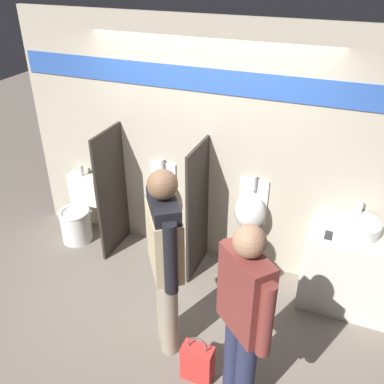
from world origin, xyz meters
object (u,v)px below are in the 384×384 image
at_px(urinal_near_counter, 159,193).
at_px(urinal_far, 250,212).
at_px(sink_basin, 358,227).
at_px(toilet, 79,214).
at_px(shopping_bag, 197,362).
at_px(cell_phone, 328,235).
at_px(person_in_vest, 165,253).
at_px(person_with_lanyard, 243,315).

distance_m(urinal_near_counter, urinal_far, 1.07).
relative_size(sink_basin, toilet, 0.44).
xyz_separation_m(sink_basin, shopping_bag, (-1.06, -1.45, -0.74)).
bearing_deg(cell_phone, shopping_bag, -122.50).
xyz_separation_m(sink_basin, urinal_far, (-1.07, 0.08, -0.13)).
height_order(sink_basin, shopping_bag, sink_basin).
xyz_separation_m(toilet, person_in_vest, (1.75, -1.13, 0.72)).
bearing_deg(cell_phone, urinal_far, 163.90).
xyz_separation_m(urinal_near_counter, shopping_bag, (1.07, -1.53, -0.61)).
bearing_deg(sink_basin, person_in_vest, -140.48).
bearing_deg(urinal_far, urinal_near_counter, 180.00).
bearing_deg(urinal_far, person_in_vest, -106.70).
distance_m(toilet, person_in_vest, 2.20).
bearing_deg(cell_phone, toilet, 178.35).
distance_m(urinal_far, toilet, 2.19).
bearing_deg(person_with_lanyard, urinal_near_counter, -7.11).
bearing_deg(urinal_near_counter, urinal_far, 0.00).
xyz_separation_m(cell_phone, person_with_lanyard, (-0.45, -1.36, 0.08)).
distance_m(urinal_near_counter, toilet, 1.17).
xyz_separation_m(sink_basin, person_with_lanyard, (-0.69, -1.52, 0.02)).
bearing_deg(toilet, urinal_near_counter, 8.19).
bearing_deg(urinal_near_counter, person_in_vest, -61.85).
height_order(urinal_far, toilet, urinal_far).
distance_m(urinal_far, person_in_vest, 1.36).
height_order(toilet, person_in_vest, person_in_vest).
xyz_separation_m(person_in_vest, person_with_lanyard, (0.77, -0.32, -0.11)).
bearing_deg(toilet, urinal_far, 4.11).
bearing_deg(sink_basin, urinal_far, 175.78).
xyz_separation_m(urinal_near_counter, person_with_lanyard, (1.45, -1.60, 0.16)).
height_order(toilet, shopping_bag, toilet).
xyz_separation_m(sink_basin, person_in_vest, (-1.45, -1.20, 0.13)).
xyz_separation_m(person_with_lanyard, shopping_bag, (-0.38, 0.07, -0.76)).
bearing_deg(shopping_bag, person_in_vest, 147.29).
height_order(cell_phone, urinal_near_counter, urinal_near_counter).
bearing_deg(person_in_vest, shopping_bag, -158.11).
distance_m(urinal_near_counter, shopping_bag, 1.97).
relative_size(sink_basin, person_with_lanyard, 0.24).
bearing_deg(toilet, sink_basin, 1.33).
distance_m(sink_basin, person_with_lanyard, 1.67).
xyz_separation_m(cell_phone, urinal_near_counter, (-1.90, 0.24, -0.08)).
bearing_deg(shopping_bag, urinal_far, 90.25).
bearing_deg(urinal_near_counter, toilet, -171.81).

